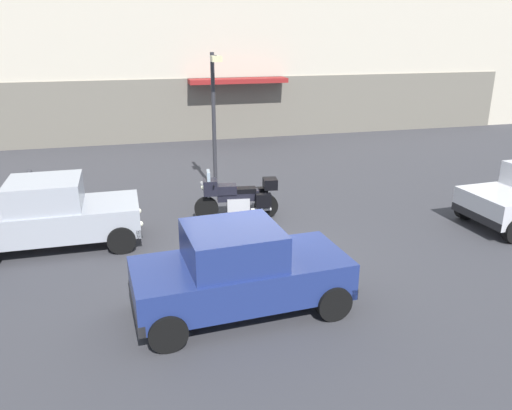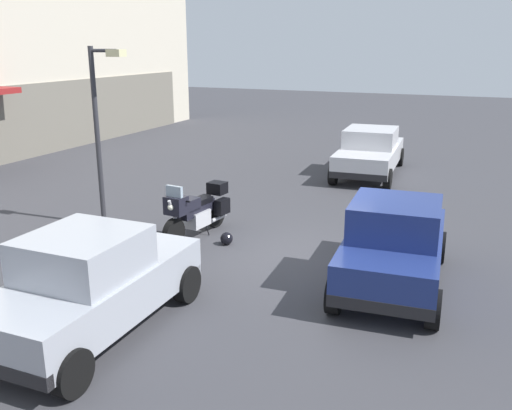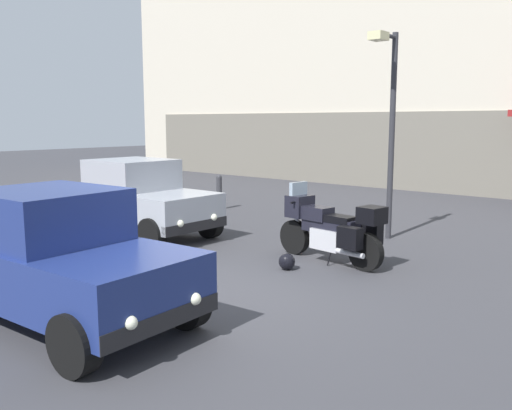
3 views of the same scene
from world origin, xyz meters
name	(u,v)px [view 1 (image 1 of 3)]	position (x,y,z in m)	size (l,w,h in m)	color
ground_plane	(246,262)	(0.00, 0.00, 0.00)	(80.00, 80.00, 0.00)	#38383D
motorcycle	(238,197)	(0.41, 2.68, 0.62)	(2.26, 0.86, 1.36)	black
helmet	(236,226)	(0.14, 1.79, 0.14)	(0.28, 0.28, 0.28)	black
car_hatchback_near	(53,214)	(-4.14, 1.94, 0.81)	(3.89, 1.81, 1.64)	#9EA3AD
car_wagon_end	(239,271)	(-0.59, -1.95, 0.81)	(3.96, 2.02, 1.64)	navy
streetlamp_curbside	(214,109)	(0.23, 5.03, 2.61)	(0.28, 0.94, 4.23)	#2D2D33
bollard_curbside	(31,185)	(-5.20, 5.58, 0.52)	(0.16, 0.16, 0.99)	#333338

